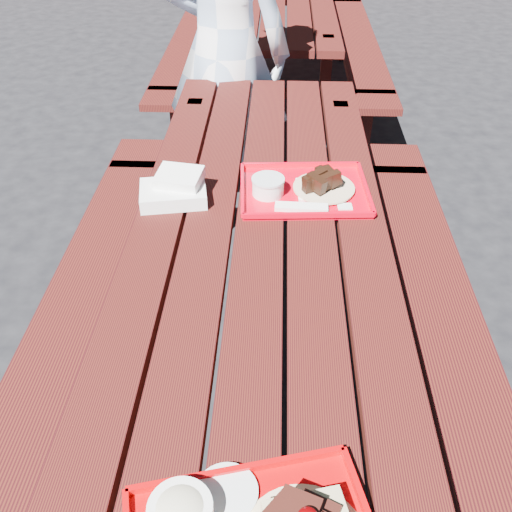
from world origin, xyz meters
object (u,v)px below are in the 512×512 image
at_px(far_tray, 302,189).
at_px(picnic_table_near, 258,293).
at_px(person, 225,51).
at_px(picnic_table_far, 274,20).

bearing_deg(far_tray, picnic_table_near, -116.37).
bearing_deg(person, picnic_table_near, 112.28).
relative_size(picnic_table_near, person, 1.44).
bearing_deg(picnic_table_far, far_tray, -87.14).
distance_m(picnic_table_near, person, 1.37).
distance_m(picnic_table_near, far_tray, 0.35).
relative_size(picnic_table_far, person, 1.44).
bearing_deg(person, picnic_table_far, -84.39).
distance_m(picnic_table_far, person, 1.51).
height_order(picnic_table_near, far_tray, far_tray).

